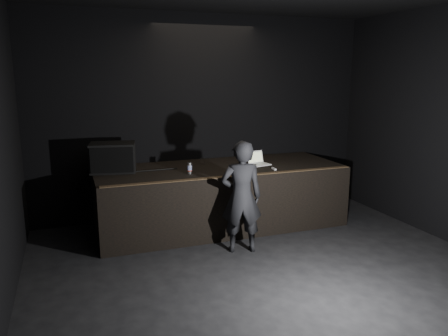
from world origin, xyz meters
name	(u,v)px	position (x,y,z in m)	size (l,w,h in m)	color
ground	(301,303)	(0.00, 0.00, 0.00)	(7.00, 7.00, 0.00)	black
room_walls	(308,121)	(0.00, 0.00, 2.02)	(6.10, 7.10, 3.52)	black
stage_riser	(220,196)	(0.00, 2.73, 0.50)	(4.00, 1.50, 1.00)	black
riser_lip	(235,176)	(0.00, 2.02, 1.01)	(3.92, 0.10, 0.01)	brown
stage_monitor	(113,157)	(-1.67, 2.95, 1.23)	(0.75, 0.60, 0.45)	black
cable	(147,171)	(-1.18, 2.79, 1.01)	(0.02, 0.02, 0.97)	black
laptop	(258,161)	(0.67, 2.69, 1.06)	(0.38, 0.35, 0.22)	white
beer_can	(190,168)	(-0.60, 2.42, 1.09)	(0.07, 0.07, 0.17)	silver
plastic_cup	(202,161)	(-0.20, 3.04, 1.05)	(0.08, 0.08, 0.11)	white
wii_remote	(274,169)	(0.74, 2.24, 1.01)	(0.03, 0.14, 0.03)	silver
person	(241,197)	(-0.07, 1.60, 0.80)	(0.58, 0.38, 1.60)	black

